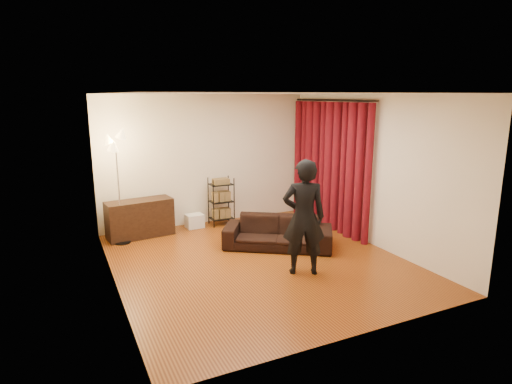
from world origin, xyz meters
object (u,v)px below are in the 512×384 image
person (304,217)px  wire_shelf (221,201)px  storage_boxes (195,221)px  media_cabinet (140,218)px  sofa (278,233)px  floor_lamp (119,190)px

person → wire_shelf: (-0.22, 2.91, -0.38)m
person → storage_boxes: (-0.80, 2.93, -0.74)m
media_cabinet → wire_shelf: wire_shelf is taller
media_cabinet → storage_boxes: (1.12, 0.10, -0.22)m
person → media_cabinet: 3.46m
sofa → media_cabinet: (-2.11, 1.68, 0.08)m
storage_boxes → media_cabinet: bearing=-175.0°
sofa → storage_boxes: 2.04m
storage_boxes → floor_lamp: bearing=-167.6°
storage_boxes → floor_lamp: floor_lamp is taller
media_cabinet → floor_lamp: bearing=-155.7°
media_cabinet → sofa: bearing=-45.4°
person → media_cabinet: size_ratio=1.43×
floor_lamp → storage_boxes: bearing=12.4°
sofa → wire_shelf: wire_shelf is taller
sofa → media_cabinet: bearing=175.0°
wire_shelf → media_cabinet: bearing=160.1°
sofa → media_cabinet: media_cabinet is taller
wire_shelf → floor_lamp: (-2.08, -0.31, 0.51)m
storage_boxes → wire_shelf: wire_shelf is taller
person → floor_lamp: size_ratio=0.88×
person → wire_shelf: bearing=-61.0°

